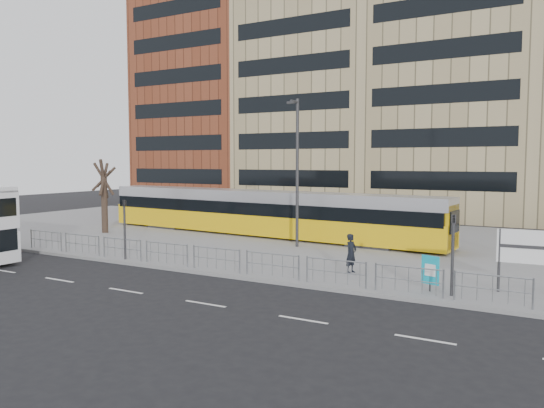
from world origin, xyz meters
The scene contains 14 objects.
ground centered at (0.00, 0.00, 0.00)m, with size 120.00×120.00×0.00m, color black.
plaza centered at (0.00, 12.00, 0.07)m, with size 64.00×24.00×0.15m, color gray.
kerb centered at (0.00, 0.05, 0.07)m, with size 64.00×0.25×0.17m, color gray.
building_row centered at (1.55, 34.27, 12.91)m, with size 70.40×18.40×31.20m.
pedestrian_barrier centered at (2.00, 0.50, 0.98)m, with size 32.07×0.07×1.10m.
road_markings centered at (1.00, -4.00, 0.01)m, with size 62.00×0.12×0.01m, color white.
tram centered at (-4.94, 11.64, 1.69)m, with size 26.23×4.52×3.08m.
station_sign centered at (12.23, 2.70, 1.87)m, with size 2.16×0.23×2.49m.
ad_panel centered at (8.92, 1.35, 0.98)m, with size 0.73×0.30×1.42m.
pedestrian centered at (4.96, 3.14, 1.05)m, with size 0.65×0.43×1.79m, color black.
traffic_light_west centered at (-6.48, 0.50, 2.12)m, with size 0.17×0.20×3.10m.
traffic_light_east centered at (9.79, 1.07, 2.12)m, with size 0.22×0.24×3.10m.
lamp_post_west centered at (-0.53, 8.51, 4.90)m, with size 0.45×1.04×8.74m.
bare_tree centered at (-15.28, 7.38, 5.47)m, with size 4.40×4.40×7.33m.
Camera 1 is at (13.54, -19.50, 5.26)m, focal length 35.00 mm.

